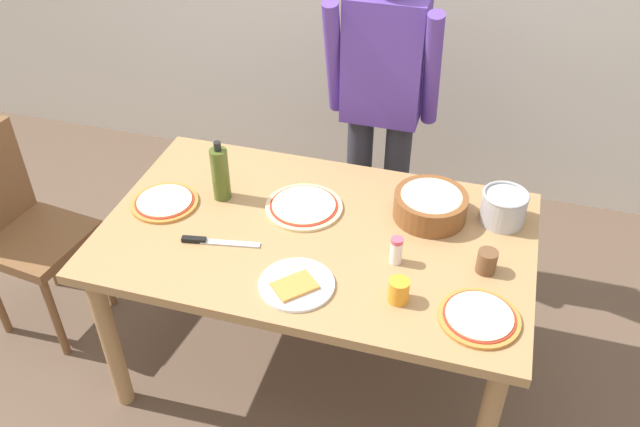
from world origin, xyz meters
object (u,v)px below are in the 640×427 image
person_cook (382,99)px  chef_knife (211,241)px  popcorn_bowl (431,203)px  salt_shaker (396,250)px  cup_orange (399,291)px  chair_wooden_left (20,224)px  pizza_cooked_on_tray (479,317)px  pizza_second_cooked (165,201)px  pizza_raw_on_board (304,206)px  olive_oil_bottle (220,173)px  cup_small_brown (487,261)px  dining_table (316,250)px  steel_pot (504,207)px  plate_with_slice (296,285)px

person_cook → chef_knife: 1.03m
popcorn_bowl → salt_shaker: size_ratio=2.64×
popcorn_bowl → cup_orange: size_ratio=3.29×
chair_wooden_left → cup_orange: chair_wooden_left is taller
pizza_cooked_on_tray → pizza_second_cooked: bearing=167.3°
pizza_raw_on_board → salt_shaker: 0.46m
olive_oil_bottle → pizza_raw_on_board: bearing=3.1°
pizza_second_cooked → popcorn_bowl: size_ratio=0.94×
chair_wooden_left → cup_small_brown: 1.96m
popcorn_bowl → olive_oil_bottle: bearing=-172.6°
dining_table → pizza_raw_on_board: (-0.09, 0.13, 0.10)m
pizza_raw_on_board → cup_small_brown: bearing=-13.0°
olive_oil_bottle → cup_orange: (0.78, -0.37, -0.07)m
steel_pot → chef_knife: (-1.01, -0.43, -0.06)m
pizza_second_cooked → steel_pot: bearing=11.3°
person_cook → chair_wooden_left: bearing=-150.0°
cup_orange → olive_oil_bottle: bearing=154.6°
plate_with_slice → chair_wooden_left: bearing=169.6°
chair_wooden_left → pizza_cooked_on_tray: (1.95, -0.23, 0.23)m
pizza_raw_on_board → plate_with_slice: plate_with_slice is taller
dining_table → person_cook: (0.08, 0.76, 0.27)m
chair_wooden_left → pizza_cooked_on_tray: size_ratio=3.58×
chef_knife → salt_shaker: bearing=7.3°
chef_knife → cup_orange: bearing=-7.8°
cup_orange → cup_small_brown: (0.26, 0.23, 0.00)m
popcorn_bowl → steel_pot: size_ratio=1.61×
pizza_cooked_on_tray → plate_with_slice: plate_with_slice is taller
person_cook → steel_pot: 0.77m
chef_knife → pizza_cooked_on_tray: bearing=-6.4°
steel_pot → chef_knife: steel_pot is taller
popcorn_bowl → chair_wooden_left: bearing=-171.2°
olive_oil_bottle → salt_shaker: 0.76m
cup_orange → pizza_second_cooked: bearing=164.7°
pizza_second_cooked → cup_orange: (0.98, -0.27, 0.03)m
person_cook → popcorn_bowl: 0.64m
dining_table → chef_knife: chef_knife is taller
dining_table → chair_wooden_left: (-1.32, -0.05, -0.13)m
cup_small_brown → cup_orange: bearing=-139.5°
pizza_raw_on_board → popcorn_bowl: size_ratio=1.08×
pizza_raw_on_board → popcorn_bowl: (0.48, 0.09, 0.05)m
person_cook → olive_oil_bottle: (-0.50, -0.65, -0.07)m
dining_table → person_cook: size_ratio=0.99×
pizza_raw_on_board → pizza_second_cooked: size_ratio=1.15×
dining_table → person_cook: person_cook is taller
pizza_second_cooked → chef_knife: bearing=-32.5°
salt_shaker → chair_wooden_left: bearing=179.0°
person_cook → salt_shaker: (0.24, -0.84, -0.13)m
cup_orange → cup_small_brown: bearing=40.5°
pizza_second_cooked → salt_shaker: size_ratio=2.48×
cup_orange → pizza_raw_on_board: bearing=139.0°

